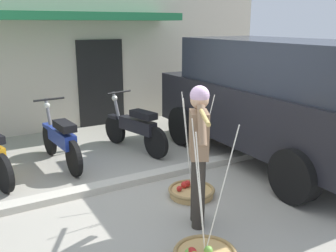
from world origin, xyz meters
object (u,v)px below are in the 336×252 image
(fruit_vendor, at_px, (199,147))
(wooden_crate, at_px, (188,131))
(fruit_basket_left_side, at_px, (191,191))
(motorcycle_second_in_row, at_px, (61,140))
(parked_truck, at_px, (275,97))
(motorcycle_third_in_row, at_px, (135,128))

(fruit_vendor, distance_m, wooden_crate, 3.60)
(fruit_basket_left_side, relative_size, wooden_crate, 3.30)
(fruit_basket_left_side, xyz_separation_m, motorcycle_second_in_row, (-1.24, 2.13, 0.38))
(motorcycle_second_in_row, height_order, parked_truck, parked_truck)
(fruit_vendor, relative_size, wooden_crate, 3.85)
(wooden_crate, bearing_deg, motorcycle_third_in_row, -173.54)
(fruit_basket_left_side, distance_m, motorcycle_second_in_row, 2.49)
(motorcycle_second_in_row, bearing_deg, fruit_vendor, -72.52)
(motorcycle_second_in_row, xyz_separation_m, wooden_crate, (2.71, 0.19, -0.29))
(fruit_vendor, height_order, fruit_basket_left_side, fruit_vendor)
(motorcycle_second_in_row, height_order, motorcycle_third_in_row, same)
(fruit_basket_left_side, bearing_deg, motorcycle_third_in_row, 85.42)
(fruit_basket_left_side, bearing_deg, fruit_vendor, -118.41)
(fruit_vendor, height_order, parked_truck, parked_truck)
(fruit_basket_left_side, height_order, parked_truck, parked_truck)
(fruit_vendor, xyz_separation_m, motorcycle_second_in_row, (-0.88, 2.80, -0.52))
(parked_truck, bearing_deg, motorcycle_third_in_row, 139.46)
(parked_truck, bearing_deg, wooden_crate, 109.13)
(fruit_vendor, xyz_separation_m, motorcycle_third_in_row, (0.54, 2.84, -0.52))
(fruit_basket_left_side, height_order, motorcycle_third_in_row, fruit_basket_left_side)
(motorcycle_second_in_row, bearing_deg, motorcycle_third_in_row, 1.72)
(fruit_vendor, height_order, motorcycle_second_in_row, fruit_vendor)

